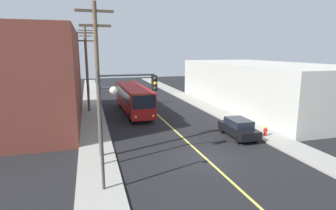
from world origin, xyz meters
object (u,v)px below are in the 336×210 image
Objects in this scene: traffic_signal_left_corner at (124,100)px; fire_hydrant at (265,131)px; city_bus at (133,98)px; street_lamp_left at (105,123)px; utility_pole_near at (98,75)px; utility_pole_mid at (87,66)px; utility_pole_far at (87,57)px; parked_car_black at (238,128)px.

traffic_signal_left_corner is 7.14× the size of fire_hydrant.
fire_hydrant is (12.26, 2.26, -3.72)m from traffic_signal_left_corner.
street_lamp_left is (-4.35, -18.35, 1.92)m from city_bus.
utility_pole_near is 1.87× the size of street_lamp_left.
city_bus is 14.52× the size of fire_hydrant.
city_bus reaches higher than fire_hydrant.
city_bus is 18.96m from street_lamp_left.
street_lamp_left is 6.55× the size of fire_hydrant.
utility_pole_mid is 17.07m from traffic_signal_left_corner.
utility_pole_far is 13.25× the size of fire_hydrant.
parked_car_black is at bearing 16.33° from traffic_signal_left_corner.
traffic_signal_left_corner is (2.19, -32.09, -1.93)m from utility_pole_far.
utility_pole_near reaches higher than utility_pole_mid.
utility_pole_near reaches higher than city_bus.
utility_pole_near is at bearing -173.19° from parked_car_black.
parked_car_black is 0.81× the size of street_lamp_left.
utility_pole_near is 2.64m from traffic_signal_left_corner.
utility_pole_far is at bearing 115.85° from fire_hydrant.
traffic_signal_left_corner is at bearing -86.09° from utility_pole_far.
utility_pole_mid is 1.64× the size of traffic_signal_left_corner.
utility_pole_near is 30.54m from utility_pole_far.
parked_car_black is at bearing -48.62° from utility_pole_mid.
utility_pole_far is (-12.23, 29.15, 5.39)m from parked_car_black.
city_bus is 18.36m from utility_pole_far.
utility_pole_near is (-4.45, -13.46, 3.97)m from city_bus.
traffic_signal_left_corner is at bearing -82.45° from utility_pole_mid.
utility_pole_mid is at bearing 160.30° from city_bus.
city_bus is at bearing 120.47° from parked_car_black.
utility_pole_far reaches higher than street_lamp_left.
city_bus is at bearing 71.72° from utility_pole_near.
street_lamp_left is at bearing -103.33° from city_bus.
street_lamp_left is at bearing -88.84° from utility_pole_near.
utility_pole_near is (-11.55, -1.38, 4.95)m from parked_car_black.
city_bus is 15.51m from traffic_signal_left_corner.
utility_pole_near is 14.74m from fire_hydrant.
utility_pole_near reaches higher than parked_car_black.
city_bus is 6.64m from utility_pole_mid.
utility_pole_near reaches higher than traffic_signal_left_corner.
traffic_signal_left_corner is 1.09× the size of street_lamp_left.
street_lamp_left is at bearing -151.30° from parked_car_black.
utility_pole_mid is 15.23m from utility_pole_far.
utility_pole_far is (-5.13, 17.07, 4.42)m from city_bus.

